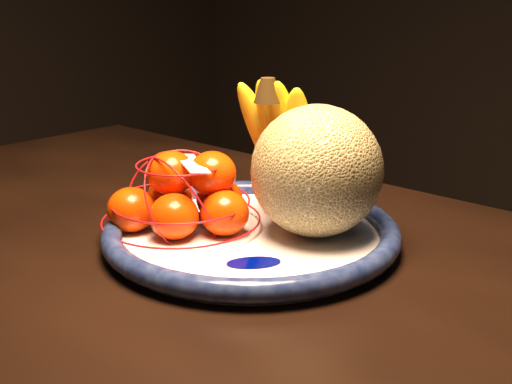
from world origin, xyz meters
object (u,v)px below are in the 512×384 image
Objects in this scene: dining_table at (182,302)px; banana_bunch at (284,141)px; cantaloupe at (317,171)px; mandarin_bag at (185,198)px; fruit_bowl at (251,233)px.

dining_table is 6.96× the size of banana_bunch.
banana_bunch is at bearing 74.58° from dining_table.
cantaloupe is 0.79× the size of banana_bunch.
mandarin_bag is at bearing -148.79° from cantaloupe.
cantaloupe reaches higher than dining_table.
mandarin_bag is (-0.08, -0.04, 0.04)m from fruit_bowl.
banana_bunch reaches higher than mandarin_bag.
banana_bunch reaches higher than cantaloupe.
banana_bunch reaches higher than fruit_bowl.
cantaloupe is at bearing 37.68° from fruit_bowl.
fruit_bowl is at bearing -142.32° from cantaloupe.
banana_bunch is 0.16m from mandarin_bag.
banana_bunch is (-0.01, 0.08, 0.11)m from fruit_bowl.
cantaloupe is (0.13, 0.13, 0.18)m from dining_table.
dining_table is at bearing -57.75° from mandarin_bag.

